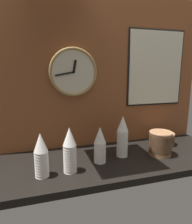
# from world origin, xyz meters

# --- Properties ---
(ground_plane) EXTENTS (1.60, 0.56, 0.04)m
(ground_plane) POSITION_xyz_m (0.00, 0.00, -0.02)
(ground_plane) COLOR black
(wall_tiled_back) EXTENTS (1.60, 0.03, 1.05)m
(wall_tiled_back) POSITION_xyz_m (0.00, 0.27, 0.53)
(wall_tiled_back) COLOR brown
(wall_tiled_back) RESTS_ON ground_plane
(cup_stack_center) EXTENTS (0.07, 0.07, 0.22)m
(cup_stack_center) POSITION_xyz_m (-0.08, -0.04, 0.11)
(cup_stack_center) COLOR white
(cup_stack_center) RESTS_ON ground_plane
(cup_stack_left) EXTENTS (0.07, 0.07, 0.23)m
(cup_stack_left) POSITION_xyz_m (-0.41, -0.11, 0.12)
(cup_stack_left) COLOR white
(cup_stack_left) RESTS_ON ground_plane
(cup_stack_center_left) EXTENTS (0.07, 0.07, 0.25)m
(cup_stack_center_left) POSITION_xyz_m (-0.27, -0.11, 0.12)
(cup_stack_center_left) COLOR white
(cup_stack_center_left) RESTS_ON ground_plane
(cup_stack_center_right) EXTENTS (0.07, 0.07, 0.26)m
(cup_stack_center_right) POSITION_xyz_m (0.08, 0.00, 0.13)
(cup_stack_center_right) COLOR white
(cup_stack_center_right) RESTS_ON ground_plane
(bowl_stack_right) EXTENTS (0.15, 0.15, 0.16)m
(bowl_stack_right) POSITION_xyz_m (0.33, -0.05, 0.08)
(bowl_stack_right) COLOR #996B47
(bowl_stack_right) RESTS_ON ground_plane
(bowl_stack_far_right) EXTENTS (0.15, 0.15, 0.09)m
(bowl_stack_far_right) POSITION_xyz_m (0.47, 0.10, 0.05)
(bowl_stack_far_right) COLOR #996B47
(bowl_stack_far_right) RESTS_ON ground_plane
(wall_clock) EXTENTS (0.32, 0.03, 0.32)m
(wall_clock) POSITION_xyz_m (-0.18, 0.23, 0.53)
(wall_clock) COLOR beige
(menu_board) EXTENTS (0.46, 0.01, 0.56)m
(menu_board) POSITION_xyz_m (0.45, 0.24, 0.56)
(menu_board) COLOR black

